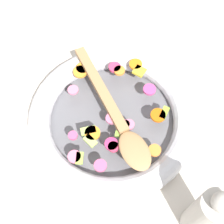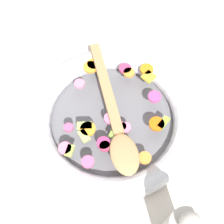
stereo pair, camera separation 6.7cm
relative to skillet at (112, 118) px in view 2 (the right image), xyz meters
The scene contains 4 objects.
ground_plane 0.02m from the skillet, ahead, with size 4.00×4.00×0.00m, color beige.
skillet is the anchor object (origin of this frame).
chopped_vegetables 0.03m from the skillet, 40.41° to the left, with size 0.29×0.24×0.01m.
wooden_spoon 0.05m from the skillet, ahead, with size 0.33×0.07×0.01m.
Camera 2 is at (0.32, -0.04, 0.64)m, focal length 50.00 mm.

